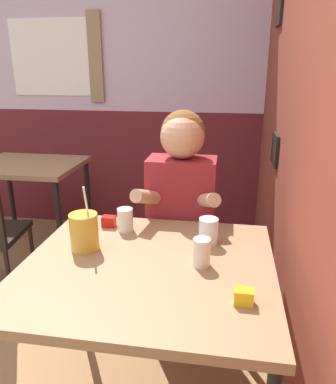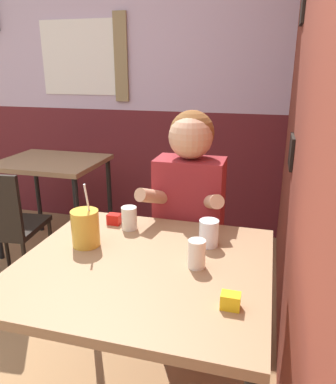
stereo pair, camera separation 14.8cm
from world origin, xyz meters
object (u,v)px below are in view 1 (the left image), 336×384
Objects in this scene: main_table at (148,280)px; person_seated at (181,226)px; background_table at (29,175)px; cocktail_pitcher at (84,232)px.

main_table is 0.74× the size of person_seated.
background_table is 1.61m from cocktail_pitcher.
background_table is 2.93× the size of cocktail_pitcher.
background_table is 1.52m from person_seated.
background_table is 0.62× the size of person_seated.
main_table is 0.57m from person_seated.
person_seated is at bearing -31.41° from background_table.
main_table is 1.19× the size of background_table.
person_seated reaches higher than background_table.
main_table is 3.49× the size of cocktail_pitcher.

